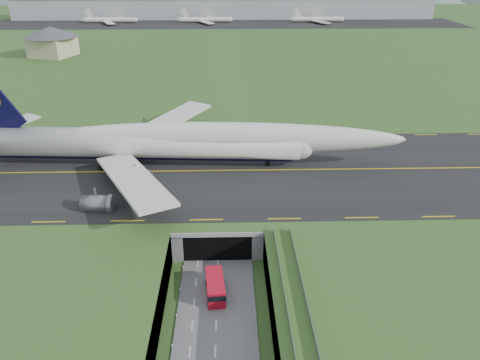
{
  "coord_description": "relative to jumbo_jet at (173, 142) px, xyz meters",
  "views": [
    {
      "loc": [
        2.12,
        -60.14,
        49.13
      ],
      "look_at": [
        4.23,
        20.0,
        10.11
      ],
      "focal_mm": 35.0,
      "sensor_mm": 36.0,
      "label": 1
    }
  ],
  "objects": [
    {
      "name": "ground",
      "position": [
        10.02,
        -36.47,
        -11.63
      ],
      "size": [
        900.0,
        900.0,
        0.0
      ],
      "primitive_type": "plane",
      "color": "#365622",
      "rests_on": "ground"
    },
    {
      "name": "airfield_deck",
      "position": [
        10.02,
        -36.47,
        -8.63
      ],
      "size": [
        800.0,
        800.0,
        6.0
      ],
      "primitive_type": "cube",
      "color": "gray",
      "rests_on": "ground"
    },
    {
      "name": "trench_road",
      "position": [
        10.02,
        -43.97,
        -11.53
      ],
      "size": [
        12.0,
        75.0,
        0.2
      ],
      "primitive_type": "cube",
      "color": "slate",
      "rests_on": "ground"
    },
    {
      "name": "taxiway",
      "position": [
        10.02,
        -3.47,
        -5.54
      ],
      "size": [
        800.0,
        44.0,
        0.18
      ],
      "primitive_type": "cube",
      "color": "black",
      "rests_on": "airfield_deck"
    },
    {
      "name": "tunnel_portal",
      "position": [
        10.02,
        -19.75,
        -8.3
      ],
      "size": [
        17.0,
        22.3,
        6.0
      ],
      "color": "gray",
      "rests_on": "ground"
    },
    {
      "name": "guideway",
      "position": [
        21.02,
        -55.58,
        -6.31
      ],
      "size": [
        3.0,
        53.0,
        7.05
      ],
      "color": "#A8A8A3",
      "rests_on": "ground"
    },
    {
      "name": "jumbo_jet",
      "position": [
        0.0,
        0.0,
        0.0
      ],
      "size": [
        99.61,
        63.07,
        20.9
      ],
      "rotation": [
        0.0,
        0.0,
        -0.06
      ],
      "color": "silver",
      "rests_on": "ground"
    },
    {
      "name": "shuttle_tram",
      "position": [
        9.78,
        -37.54,
        -9.98
      ],
      "size": [
        3.45,
        7.59,
        3.01
      ],
      "rotation": [
        0.0,
        0.0,
        0.09
      ],
      "color": "red",
      "rests_on": "ground"
    },
    {
      "name": "service_building",
      "position": [
        -68.16,
        125.39,
        2.22
      ],
      "size": [
        30.56,
        30.56,
        13.25
      ],
      "rotation": [
        0.0,
        0.0,
        -0.31
      ],
      "color": "#C8BC90",
      "rests_on": "ground"
    },
    {
      "name": "cargo_terminal",
      "position": [
        9.94,
        262.95,
        2.32
      ],
      "size": [
        320.0,
        67.0,
        15.6
      ],
      "color": "#B2B2B2",
      "rests_on": "ground"
    },
    {
      "name": "distant_hills",
      "position": [
        74.4,
        393.53,
        -15.63
      ],
      "size": [
        700.0,
        91.0,
        60.0
      ],
      "color": "slate",
      "rests_on": "ground"
    }
  ]
}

